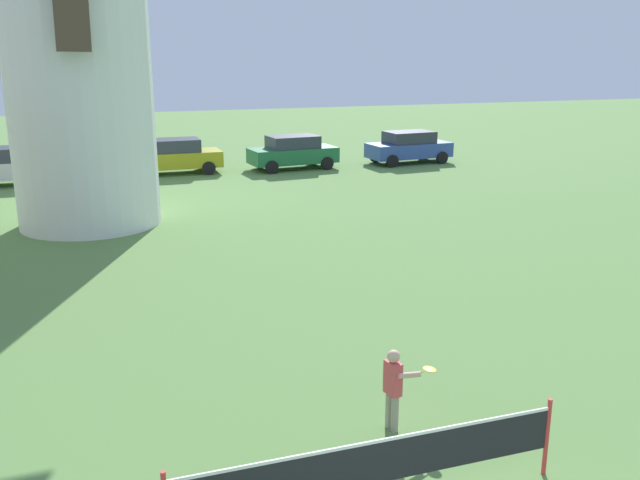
% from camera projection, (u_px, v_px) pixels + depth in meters
% --- Properties ---
extents(windmill, '(8.30, 5.12, 13.67)m').
position_uv_depth(windmill, '(73.00, 10.00, 20.58)').
color(windmill, white).
rests_on(windmill, ground_plane).
extents(tennis_net, '(4.96, 0.06, 1.10)m').
position_uv_depth(tennis_net, '(374.00, 463.00, 8.23)').
color(tennis_net, red).
rests_on(tennis_net, ground_plane).
extents(player_far, '(0.78, 0.42, 1.27)m').
position_uv_depth(player_far, '(394.00, 385.00, 10.08)').
color(player_far, '#9E937F').
rests_on(player_far, ground_plane).
extents(parked_car_silver, '(4.31, 1.92, 1.56)m').
position_uv_depth(parked_car_silver, '(19.00, 165.00, 28.61)').
color(parked_car_silver, silver).
rests_on(parked_car_silver, ground_plane).
extents(parked_car_mustard, '(4.34, 1.90, 1.56)m').
position_uv_depth(parked_car_mustard, '(172.00, 156.00, 31.11)').
color(parked_car_mustard, '#999919').
rests_on(parked_car_mustard, ground_plane).
extents(parked_car_green, '(4.19, 2.19, 1.56)m').
position_uv_depth(parked_car_green, '(293.00, 152.00, 32.33)').
color(parked_car_green, '#1E6638').
rests_on(parked_car_green, ground_plane).
extents(parked_car_blue, '(4.22, 2.15, 1.56)m').
position_uv_depth(parked_car_blue, '(409.00, 147.00, 34.02)').
color(parked_car_blue, '#334C99').
rests_on(parked_car_blue, ground_plane).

